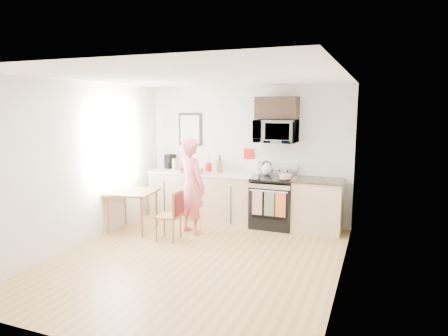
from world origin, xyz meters
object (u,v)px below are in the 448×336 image
at_px(microwave, 276,131).
at_px(range, 273,204).
at_px(person, 191,186).
at_px(chair, 175,209).
at_px(cake, 285,177).
at_px(dining_table, 132,195).

bearing_deg(microwave, range, -89.94).
height_order(person, chair, person).
bearing_deg(range, cake, -23.28).
bearing_deg(person, chair, 107.10).
relative_size(microwave, cake, 2.83).
xyz_separation_m(microwave, cake, (0.24, -0.21, -0.79)).
distance_m(person, cake, 1.68).
bearing_deg(cake, microwave, 139.11).
xyz_separation_m(range, person, (-1.25, -0.86, 0.40)).
height_order(microwave, person, microwave).
height_order(microwave, dining_table, microwave).
bearing_deg(cake, range, 156.72).
bearing_deg(person, cake, -128.35).
height_order(dining_table, cake, cake).
relative_size(range, person, 0.69).
xyz_separation_m(person, dining_table, (-1.03, -0.28, -0.19)).
relative_size(microwave, person, 0.45).
xyz_separation_m(range, dining_table, (-2.27, -1.15, 0.21)).
bearing_deg(person, range, -120.74).
bearing_deg(chair, microwave, 43.43).
bearing_deg(dining_table, range, 26.80).
bearing_deg(microwave, dining_table, -151.14).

